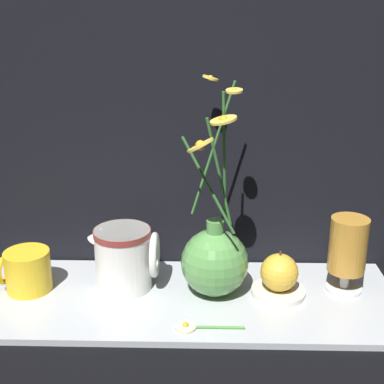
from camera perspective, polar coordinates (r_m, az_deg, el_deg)
name	(u,v)px	position (r m, az deg, el deg)	size (l,w,h in m)	color
ground_plane	(183,302)	(1.03, -1.02, -11.65)	(6.00, 6.00, 0.00)	black
shelf	(182,299)	(1.02, -1.02, -11.36)	(0.81, 0.29, 0.01)	#B2B7BC
vase_with_flowers	(215,259)	(1.00, 2.43, -7.14)	(0.13, 0.21, 0.40)	#59994C
yellow_mug	(27,271)	(1.07, -17.20, -8.03)	(0.10, 0.09, 0.08)	yellow
ceramic_pitcher	(125,256)	(1.03, -7.19, -6.79)	(0.13, 0.11, 0.13)	white
tea_glass	(348,248)	(1.04, 16.28, -5.73)	(0.07, 0.07, 0.15)	silver
saucer_plate	(278,292)	(1.04, 9.18, -10.45)	(0.10, 0.10, 0.01)	silver
orange_fruit	(279,272)	(1.02, 9.30, -8.46)	(0.07, 0.07, 0.08)	gold
loose_daisy	(194,327)	(0.93, 0.20, -14.17)	(0.12, 0.04, 0.01)	#4C8E3D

